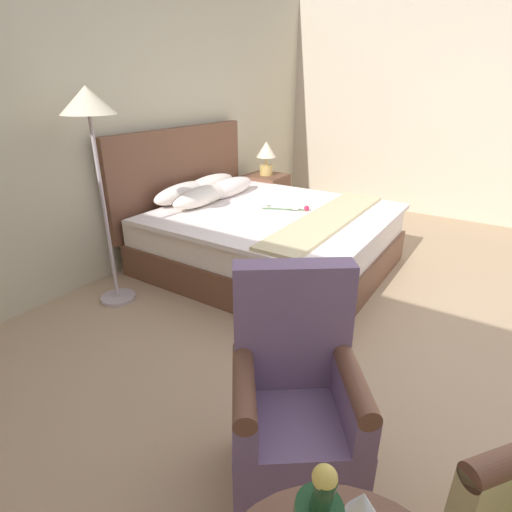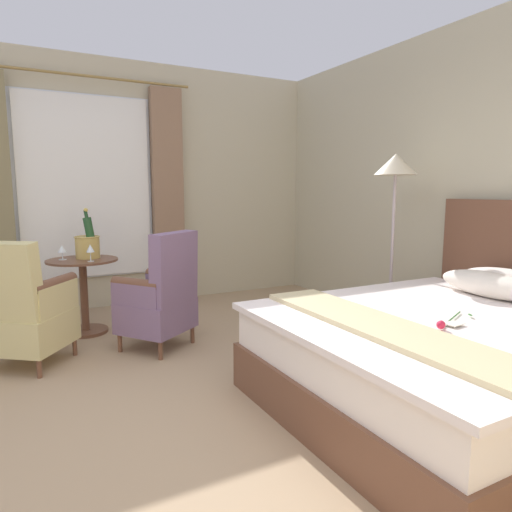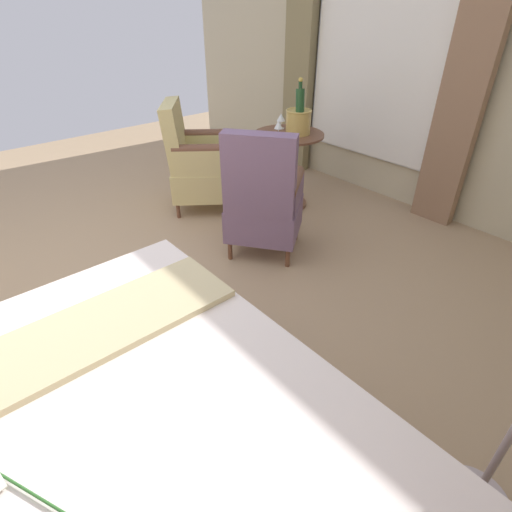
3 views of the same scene
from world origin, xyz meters
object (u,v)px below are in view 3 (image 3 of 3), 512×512
at_px(champagne_bucket, 299,119).
at_px(wine_glass_near_bucket, 281,118).
at_px(armchair_facing_bed, 196,164).
at_px(wine_glass_near_edge, 278,125).
at_px(armchair_by_window, 263,202).
at_px(side_table_round, 287,164).

distance_m(champagne_bucket, wine_glass_near_bucket, 0.23).
height_order(champagne_bucket, armchair_facing_bed, champagne_bucket).
height_order(champagne_bucket, wine_glass_near_bucket, champagne_bucket).
bearing_deg(wine_glass_near_bucket, wine_glass_near_edge, 42.26).
relative_size(champagne_bucket, armchair_facing_bed, 0.48).
relative_size(wine_glass_near_bucket, armchair_facing_bed, 0.14).
bearing_deg(armchair_facing_bed, armchair_by_window, 84.86).
height_order(side_table_round, wine_glass_near_edge, wine_glass_near_edge).
xyz_separation_m(side_table_round, armchair_by_window, (0.76, 0.51, 0.03)).
distance_m(side_table_round, armchair_by_window, 0.92).
xyz_separation_m(champagne_bucket, armchair_by_window, (0.81, 0.45, -0.39)).
bearing_deg(wine_glass_near_bucket, champagne_bucket, 89.54).
distance_m(side_table_round, armchair_facing_bed, 0.85).
bearing_deg(wine_glass_near_edge, side_table_round, -164.40).
distance_m(champagne_bucket, armchair_by_window, 1.01).
distance_m(wine_glass_near_bucket, armchair_by_window, 1.11).
height_order(side_table_round, armchair_by_window, armchair_by_window).
distance_m(champagne_bucket, armchair_facing_bed, 1.01).
xyz_separation_m(armchair_by_window, armchair_facing_bed, (-0.09, -1.04, -0.01)).
xyz_separation_m(side_table_round, armchair_facing_bed, (0.67, -0.53, 0.01)).
bearing_deg(wine_glass_near_edge, armchair_facing_bed, -50.03).
relative_size(wine_glass_near_edge, armchair_facing_bed, 0.16).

